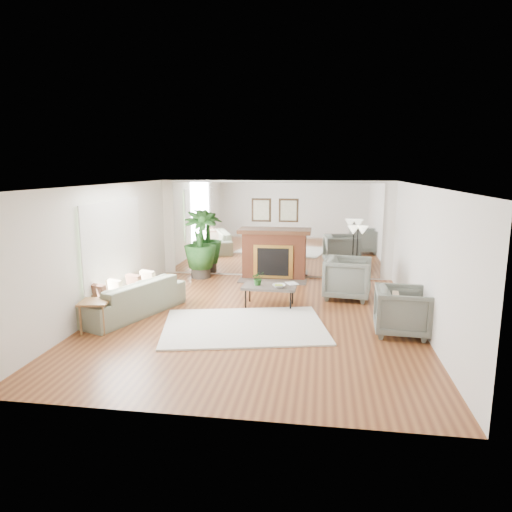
% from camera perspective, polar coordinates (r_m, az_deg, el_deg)
% --- Properties ---
extents(ground, '(7.00, 7.00, 0.00)m').
position_cam_1_polar(ground, '(8.71, -0.09, -7.88)').
color(ground, brown).
rests_on(ground, ground).
extents(wall_left, '(0.02, 7.00, 2.50)m').
position_cam_1_polar(wall_left, '(9.30, -18.64, 0.71)').
color(wall_left, silver).
rests_on(wall_left, ground).
extents(wall_right, '(0.02, 7.00, 2.50)m').
position_cam_1_polar(wall_right, '(8.49, 20.30, -0.33)').
color(wall_right, silver).
rests_on(wall_right, ground).
extents(wall_back, '(6.00, 0.02, 2.50)m').
position_cam_1_polar(wall_back, '(11.81, 2.39, 3.34)').
color(wall_back, silver).
rests_on(wall_back, ground).
extents(mirror_panel, '(5.40, 0.04, 2.40)m').
position_cam_1_polar(mirror_panel, '(11.79, 2.38, 3.33)').
color(mirror_panel, silver).
rests_on(mirror_panel, wall_back).
extents(window_panel, '(0.04, 2.40, 1.50)m').
position_cam_1_polar(window_panel, '(9.63, -17.45, 1.72)').
color(window_panel, '#B2E09E').
rests_on(window_panel, wall_left).
extents(fireplace, '(1.85, 0.83, 2.05)m').
position_cam_1_polar(fireplace, '(11.67, 2.25, 0.32)').
color(fireplace, brown).
rests_on(fireplace, ground).
extents(area_rug, '(3.24, 2.62, 0.03)m').
position_cam_1_polar(area_rug, '(8.29, -1.49, -8.76)').
color(area_rug, white).
rests_on(area_rug, ground).
extents(coffee_table, '(1.11, 0.67, 0.44)m').
position_cam_1_polar(coffee_table, '(9.40, 1.70, -3.89)').
color(coffee_table, '#564D44').
rests_on(coffee_table, ground).
extents(sofa, '(1.68, 2.48, 0.68)m').
position_cam_1_polar(sofa, '(9.22, -15.44, -5.01)').
color(sofa, slate).
rests_on(sofa, ground).
extents(armchair_back, '(1.11, 1.09, 0.90)m').
position_cam_1_polar(armchair_back, '(10.15, 11.40, -2.72)').
color(armchair_back, slate).
rests_on(armchair_back, ground).
extents(armchair_front, '(0.95, 0.92, 0.82)m').
position_cam_1_polar(armchair_front, '(8.22, 17.81, -6.57)').
color(armchair_front, slate).
rests_on(armchair_front, ground).
extents(side_table, '(0.55, 0.55, 0.55)m').
position_cam_1_polar(side_table, '(8.41, -19.49, -5.90)').
color(side_table, brown).
rests_on(side_table, ground).
extents(potted_ficus, '(1.08, 1.08, 1.74)m').
position_cam_1_polar(potted_ficus, '(11.82, -6.99, 1.71)').
color(potted_ficus, '#28241D').
rests_on(potted_ficus, ground).
extents(floor_lamp, '(0.48, 0.27, 1.47)m').
position_cam_1_polar(floor_lamp, '(11.03, 12.60, 2.58)').
color(floor_lamp, black).
rests_on(floor_lamp, ground).
extents(tabletop_plant, '(0.31, 0.28, 0.29)m').
position_cam_1_polar(tabletop_plant, '(9.37, 0.28, -2.80)').
color(tabletop_plant, '#28561F').
rests_on(tabletop_plant, coffee_table).
extents(fruit_bowl, '(0.31, 0.31, 0.06)m').
position_cam_1_polar(fruit_bowl, '(9.22, 2.87, -3.76)').
color(fruit_bowl, brown).
rests_on(fruit_bowl, coffee_table).
extents(book, '(0.31, 0.34, 0.02)m').
position_cam_1_polar(book, '(9.47, 3.93, -3.51)').
color(book, brown).
rests_on(book, coffee_table).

